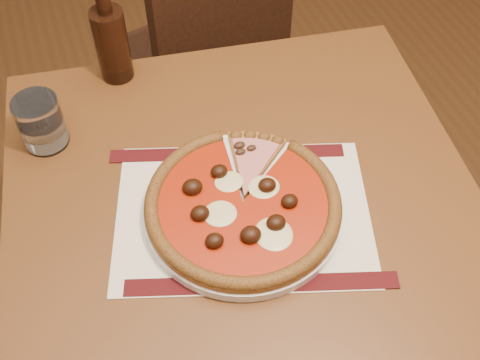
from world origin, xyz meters
name	(u,v)px	position (x,y,z in m)	size (l,w,h in m)	color
table	(244,233)	(0.13, 0.00, 0.65)	(0.90, 0.90, 0.75)	brown
chair_far	(206,55)	(0.27, 0.70, 0.48)	(0.49, 0.49, 0.84)	black
placemat	(243,214)	(0.12, -0.02, 0.75)	(0.42, 0.30, 0.00)	silver
plate	(243,210)	(0.12, -0.02, 0.76)	(0.33, 0.33, 0.02)	white
pizza	(243,203)	(0.12, -0.02, 0.78)	(0.32, 0.32, 0.04)	#995B25
ham_slice	(260,158)	(0.18, 0.06, 0.78)	(0.11, 0.15, 0.02)	#995B25
water_glass	(41,122)	(-0.16, 0.25, 0.80)	(0.08, 0.08, 0.10)	white
bottle	(111,41)	(0.00, 0.38, 0.83)	(0.06, 0.06, 0.22)	#32170C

